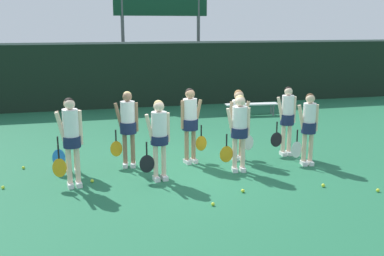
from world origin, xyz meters
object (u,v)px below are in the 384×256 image
object	(u,v)px
player_7	(239,119)
tennis_ball_5	(323,185)
player_0	(71,136)
tennis_ball_4	(3,187)
player_2	(239,126)
player_3	(309,124)
scoreboard	(161,4)
bench_courtside	(252,105)
tennis_ball_7	(243,191)
tennis_ball_8	(378,190)
tennis_ball_2	(23,168)
player_6	(190,119)
tennis_ball_1	(213,204)
player_5	(128,123)
tennis_ball_0	(192,146)
tennis_ball_3	(92,181)
player_8	(287,116)
player_1	(159,133)
player_4	(70,129)

from	to	relation	value
player_7	tennis_ball_5	world-z (taller)	player_7
player_0	player_7	world-z (taller)	player_0
player_7	tennis_ball_4	bearing A→B (deg)	-177.09
player_2	player_3	distance (m)	1.70
scoreboard	bench_courtside	size ratio (longest dim) A/B	2.70
bench_courtside	player_0	distance (m)	8.59
tennis_ball_7	tennis_ball_8	bearing A→B (deg)	-14.19
tennis_ball_2	tennis_ball_7	xyz separation A→B (m)	(4.26, -2.63, 0.00)
tennis_ball_7	player_6	bearing A→B (deg)	103.15
tennis_ball_1	tennis_ball_8	world-z (taller)	tennis_ball_8
player_5	tennis_ball_0	size ratio (longest dim) A/B	26.43
tennis_ball_3	player_8	bearing A→B (deg)	9.98
player_6	player_2	bearing A→B (deg)	-56.22
tennis_ball_2	tennis_ball_3	xyz separation A→B (m)	(1.46, -1.31, 0.00)
bench_courtside	player_3	world-z (taller)	player_3
player_0	player_1	distance (m)	1.74
tennis_ball_5	bench_courtside	bearing A→B (deg)	79.06
player_8	tennis_ball_4	size ratio (longest dim) A/B	26.57
player_1	player_3	xyz separation A→B (m)	(3.50, 0.17, -0.03)
tennis_ball_8	tennis_ball_3	bearing A→B (deg)	159.80
player_1	bench_courtside	bearing A→B (deg)	47.10
bench_courtside	tennis_ball_4	distance (m)	9.48
player_0	tennis_ball_2	distance (m)	2.09
player_0	player_5	world-z (taller)	player_0
player_1	player_5	distance (m)	1.19
player_3	scoreboard	bearing A→B (deg)	107.79
tennis_ball_8	player_2	bearing A→B (deg)	138.77
tennis_ball_0	bench_courtside	bearing A→B (deg)	49.17
player_0	tennis_ball_2	world-z (taller)	player_0
scoreboard	tennis_ball_3	xyz separation A→B (m)	(-3.43, -9.98, -3.98)
player_6	tennis_ball_7	size ratio (longest dim) A/B	25.26
scoreboard	player_0	bearing A→B (deg)	-110.50
player_1	player_4	xyz separation A→B (m)	(-1.76, 0.96, -0.01)
tennis_ball_3	tennis_ball_8	xyz separation A→B (m)	(5.35, -1.97, -0.00)
player_4	tennis_ball_8	distance (m)	6.43
player_0	player_6	distance (m)	2.83
player_8	tennis_ball_0	world-z (taller)	player_8
tennis_ball_8	player_0	bearing A→B (deg)	162.31
scoreboard	player_7	distance (m)	9.70
player_6	player_8	world-z (taller)	player_6
tennis_ball_3	tennis_ball_5	distance (m)	4.69
player_4	scoreboard	bearing A→B (deg)	66.92
tennis_ball_2	tennis_ball_5	xyz separation A→B (m)	(5.92, -2.76, 0.00)
player_2	player_8	distance (m)	1.83
player_2	tennis_ball_0	size ratio (longest dim) A/B	25.89
player_5	player_6	bearing A→B (deg)	8.17
player_7	tennis_ball_7	size ratio (longest dim) A/B	24.22
tennis_ball_2	player_0	bearing A→B (deg)	-52.88
player_1	tennis_ball_3	distance (m)	1.69
player_7	player_6	bearing A→B (deg)	172.94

